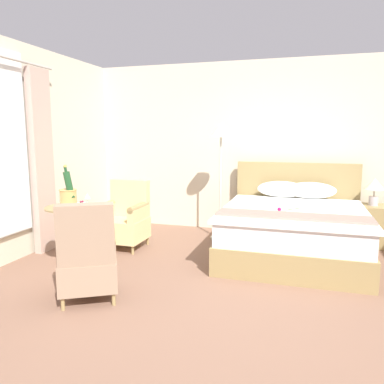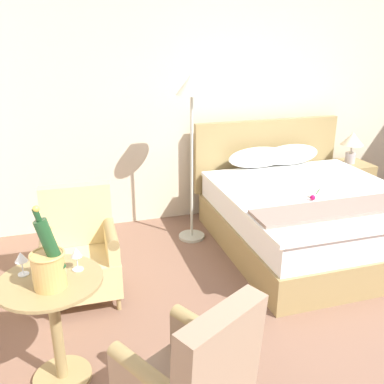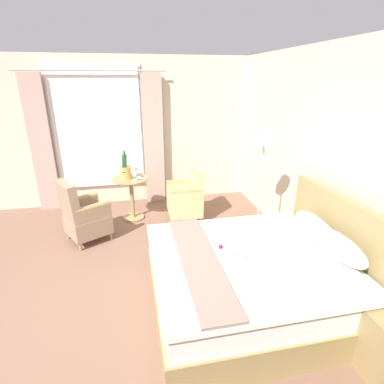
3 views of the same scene
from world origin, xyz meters
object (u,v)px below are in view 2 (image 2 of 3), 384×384
at_px(champagne_bucket, 49,264).
at_px(snack_plate, 50,264).
at_px(bed, 306,213).
at_px(side_table_round, 55,320).
at_px(nightstand, 346,185).
at_px(floor_lamp_brass, 192,107).
at_px(bedside_lamp, 352,142).
at_px(armchair_by_window, 81,254).
at_px(wine_glass_near_edge, 21,258).
at_px(wine_glass_near_bucket, 76,254).

relative_size(champagne_bucket, snack_plate, 3.37).
distance_m(bed, snack_plate, 2.71).
distance_m(bed, side_table_round, 2.76).
bearing_deg(snack_plate, nightstand, 27.39).
bearing_deg(side_table_round, floor_lamp_brass, 50.92).
distance_m(bedside_lamp, side_table_round, 4.07).
xyz_separation_m(side_table_round, armchair_by_window, (0.20, 0.93, -0.05)).
xyz_separation_m(bed, snack_plate, (-2.47, -1.05, 0.39)).
height_order(bedside_lamp, floor_lamp_brass, floor_lamp_brass).
bearing_deg(wine_glass_near_edge, champagne_bucket, -48.32).
bearing_deg(snack_plate, side_table_round, -90.38).
bearing_deg(armchair_by_window, champagne_bucket, -100.43).
relative_size(bed, champagne_bucket, 4.13).
xyz_separation_m(wine_glass_near_bucket, snack_plate, (-0.16, 0.10, -0.10)).
distance_m(floor_lamp_brass, armchair_by_window, 1.75).
relative_size(side_table_round, armchair_by_window, 0.79).
height_order(champagne_bucket, snack_plate, champagne_bucket).
relative_size(side_table_round, wine_glass_near_edge, 4.92).
xyz_separation_m(bedside_lamp, snack_plate, (-3.52, -1.83, -0.10)).
distance_m(bed, floor_lamp_brass, 1.59).
bearing_deg(wine_glass_near_bucket, side_table_round, -157.59).
height_order(nightstand, wine_glass_near_bucket, wine_glass_near_bucket).
height_order(bed, floor_lamp_brass, floor_lamp_brass).
bearing_deg(snack_plate, bed, 23.03).
relative_size(nightstand, armchair_by_window, 0.62).
distance_m(bed, nightstand, 1.31).
height_order(bed, nightstand, bed).
xyz_separation_m(wine_glass_near_edge, snack_plate, (0.15, 0.07, -0.10)).
bearing_deg(champagne_bucket, snack_plate, 92.21).
distance_m(wine_glass_near_bucket, snack_plate, 0.22).
height_order(nightstand, bedside_lamp, bedside_lamp).
height_order(bedside_lamp, side_table_round, bedside_lamp).
bearing_deg(bedside_lamp, bed, -143.64).
relative_size(champagne_bucket, wine_glass_near_bucket, 3.32).
xyz_separation_m(bed, floor_lamp_brass, (-1.08, 0.49, 1.06)).
distance_m(side_table_round, wine_glass_near_edge, 0.44).
height_order(floor_lamp_brass, wine_glass_near_bucket, floor_lamp_brass).
distance_m(nightstand, armchair_by_window, 3.50).
distance_m(champagne_bucket, armchair_by_window, 1.13).
bearing_deg(nightstand, armchair_by_window, -162.14).
height_order(nightstand, floor_lamp_brass, floor_lamp_brass).
bearing_deg(nightstand, floor_lamp_brass, -172.25).
xyz_separation_m(bedside_lamp, wine_glass_near_bucket, (-3.36, -1.93, -0.00)).
xyz_separation_m(side_table_round, snack_plate, (0.00, 0.17, 0.30)).
height_order(bedside_lamp, champagne_bucket, champagne_bucket).
distance_m(champagne_bucket, wine_glass_near_edge, 0.25).
xyz_separation_m(nightstand, floor_lamp_brass, (-2.14, -0.29, 1.13)).
relative_size(side_table_round, snack_plate, 5.01).
xyz_separation_m(bed, bedside_lamp, (1.05, 0.78, 0.50)).
distance_m(side_table_round, armchair_by_window, 0.95).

